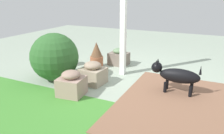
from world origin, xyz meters
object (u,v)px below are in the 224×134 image
stone_planter_nearest (119,57)px  stone_planter_far (71,84)px  round_shrub (55,57)px  dog (176,75)px  porch_pillar (123,20)px  stone_planter_mid (93,73)px  terracotta_pot_broad (63,56)px  terracotta_pot_spiky (97,56)px

stone_planter_nearest → stone_planter_far: size_ratio=1.00×
round_shrub → dog: size_ratio=1.13×
stone_planter_nearest → porch_pillar: bearing=121.0°
round_shrub → dog: round_shrub is taller
stone_planter_mid → dog: dog is taller
terracotta_pot_broad → terracotta_pot_spiky: 0.80m
stone_planter_mid → terracotta_pot_spiky: size_ratio=0.78×
porch_pillar → terracotta_pot_spiky: size_ratio=3.82×
porch_pillar → terracotta_pot_broad: (1.47, 0.09, -0.88)m
porch_pillar → dog: (-1.16, 0.48, -0.80)m
stone_planter_mid → terracotta_pot_spiky: 0.96m
terracotta_pot_broad → round_shrub: bearing=118.6°
porch_pillar → terracotta_pot_broad: bearing=3.6°
stone_planter_far → terracotta_pot_spiky: terracotta_pot_spiky is taller
round_shrub → porch_pillar: bearing=-141.4°
stone_planter_far → dog: bearing=-151.8°
stone_planter_nearest → terracotta_pot_broad: bearing=29.5°
round_shrub → stone_planter_nearest: bearing=-117.6°
porch_pillar → terracotta_pot_spiky: (0.71, -0.16, -0.84)m
terracotta_pot_spiky → stone_planter_far: bearing=103.3°
stone_planter_mid → terracotta_pot_spiky: bearing=-64.9°
porch_pillar → terracotta_pot_broad: porch_pillar is taller
stone_planter_far → dog: (-1.53, -0.82, 0.13)m
round_shrub → stone_planter_mid: bearing=-169.6°
stone_planter_far → terracotta_pot_broad: 1.63m
stone_planter_mid → stone_planter_far: stone_planter_far is taller
terracotta_pot_broad → dog: bearing=171.7°
porch_pillar → terracotta_pot_broad: 1.72m
terracotta_pot_broad → porch_pillar: bearing=-176.4°
stone_planter_nearest → stone_planter_mid: bearing=91.2°
terracotta_pot_broad → terracotta_pot_spiky: bearing=-161.6°
stone_planter_far → terracotta_pot_spiky: (0.34, -1.45, 0.08)m
porch_pillar → stone_planter_far: size_ratio=4.98×
stone_planter_mid → round_shrub: size_ratio=0.50×
round_shrub → stone_planter_far: bearing=147.0°
stone_planter_nearest → terracotta_pot_spiky: (0.38, 0.39, 0.10)m
terracotta_pot_broad → dog: (-2.63, 0.38, 0.08)m
stone_planter_nearest → round_shrub: 1.60m
terracotta_pot_broad → dog: size_ratio=0.51×
stone_planter_mid → stone_planter_far: size_ratio=1.02×
terracotta_pot_spiky → stone_planter_nearest: bearing=-134.0°
stone_planter_nearest → stone_planter_far: 1.85m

